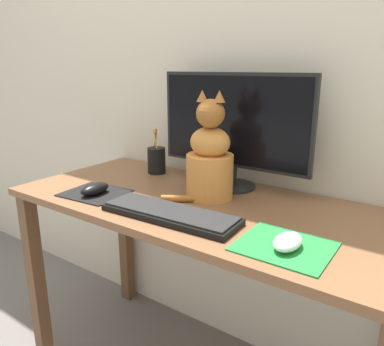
{
  "coord_description": "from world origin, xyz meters",
  "views": [
    {
      "loc": [
        0.63,
        -0.95,
        1.15
      ],
      "look_at": [
        0.0,
        -0.05,
        0.84
      ],
      "focal_mm": 35.0,
      "sensor_mm": 36.0,
      "label": 1
    }
  ],
  "objects": [
    {
      "name": "cat",
      "position": [
        0.0,
        0.05,
        0.86
      ],
      "size": [
        0.21,
        0.23,
        0.35
      ],
      "rotation": [
        0.0,
        0.0,
        0.2
      ],
      "color": "#D6893D",
      "rests_on": "desk"
    },
    {
      "name": "pen_cup",
      "position": [
        -0.34,
        0.18,
        0.78
      ],
      "size": [
        0.07,
        0.07,
        0.18
      ],
      "color": "black",
      "rests_on": "desk"
    },
    {
      "name": "wall_back",
      "position": [
        0.0,
        0.32,
        1.25
      ],
      "size": [
        7.0,
        0.04,
        2.5
      ],
      "color": "beige",
      "rests_on": "ground_plane"
    },
    {
      "name": "mousepad_left",
      "position": [
        -0.34,
        -0.14,
        0.73
      ],
      "size": [
        0.22,
        0.2,
        0.0
      ],
      "rotation": [
        0.0,
        0.0,
        0.08
      ],
      "color": "black",
      "rests_on": "desk"
    },
    {
      "name": "mousepad_right",
      "position": [
        0.34,
        -0.15,
        0.73
      ],
      "size": [
        0.22,
        0.19,
        0.0
      ],
      "rotation": [
        0.0,
        0.0,
        0.0
      ],
      "color": "#238438",
      "rests_on": "desk"
    },
    {
      "name": "computer_mouse_left",
      "position": [
        -0.33,
        -0.16,
        0.75
      ],
      "size": [
        0.06,
        0.11,
        0.04
      ],
      "color": "black",
      "rests_on": "mousepad_left"
    },
    {
      "name": "desk",
      "position": [
        0.0,
        0.0,
        0.62
      ],
      "size": [
        1.3,
        0.57,
        0.73
      ],
      "color": "brown",
      "rests_on": "ground_plane"
    },
    {
      "name": "monitor",
      "position": [
        0.01,
        0.19,
        0.95
      ],
      "size": [
        0.57,
        0.17,
        0.41
      ],
      "color": "black",
      "rests_on": "desk"
    },
    {
      "name": "computer_mouse_right",
      "position": [
        0.35,
        -0.16,
        0.75
      ],
      "size": [
        0.06,
        0.1,
        0.03
      ],
      "color": "white",
      "rests_on": "mousepad_right"
    },
    {
      "name": "keyboard",
      "position": [
        0.0,
        -0.16,
        0.74
      ],
      "size": [
        0.43,
        0.15,
        0.02
      ],
      "rotation": [
        0.0,
        0.0,
        0.05
      ],
      "color": "black",
      "rests_on": "desk"
    }
  ]
}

